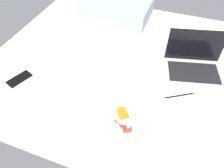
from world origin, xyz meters
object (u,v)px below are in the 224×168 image
object	(u,v)px
laptop	(193,64)
snack_cup	(125,122)
cell_phone	(19,79)
pillow	(116,9)

from	to	relation	value
laptop	snack_cup	bearing A→B (deg)	-129.37
cell_phone	pillow	size ratio (longest dim) A/B	0.27
cell_phone	laptop	bearing A→B (deg)	45.77
laptop	snack_cup	distance (cm)	60.00
snack_cup	pillow	distance (cm)	105.26
cell_phone	pillow	xyz separation A→B (cm)	(29.46, 87.01, 6.10)
laptop	cell_phone	distance (cm)	103.47
laptop	snack_cup	xyz separation A→B (cm)	(-25.61, -54.23, 1.62)
laptop	cell_phone	world-z (taller)	laptop
laptop	pillow	size ratio (longest dim) A/B	0.72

